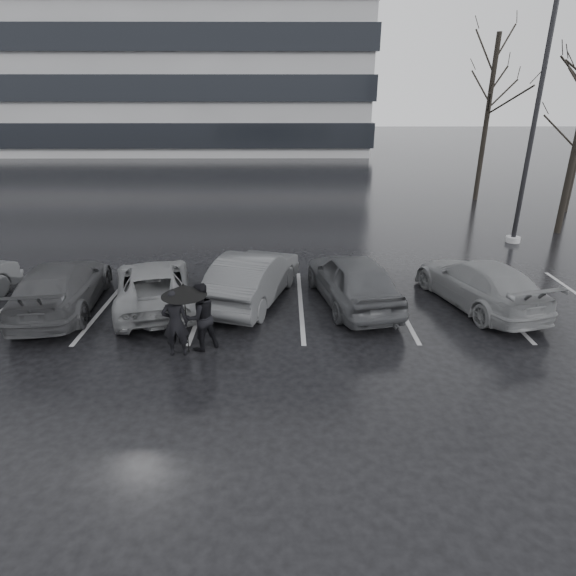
% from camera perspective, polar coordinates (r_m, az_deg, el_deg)
% --- Properties ---
extents(ground, '(160.00, 160.00, 0.00)m').
position_cam_1_polar(ground, '(11.66, -1.07, -6.88)').
color(ground, black).
rests_on(ground, ground).
extents(office_building, '(61.00, 26.00, 29.00)m').
position_cam_1_polar(office_building, '(62.86, -24.10, 28.45)').
color(office_building, '#99999C').
rests_on(office_building, ground).
extents(car_main, '(2.62, 4.65, 1.49)m').
position_cam_1_polar(car_main, '(13.77, 7.66, 1.06)').
color(car_main, black).
rests_on(car_main, ground).
extents(car_west_a, '(2.77, 4.69, 1.46)m').
position_cam_1_polar(car_west_a, '(13.91, -4.19, 1.35)').
color(car_west_a, '#2A2A2D').
rests_on(car_west_a, ground).
extents(car_west_b, '(3.14, 4.82, 1.23)m').
position_cam_1_polar(car_west_b, '(14.10, -15.63, 0.35)').
color(car_west_b, '#535456').
rests_on(car_west_b, ground).
extents(car_west_c, '(2.43, 4.87, 1.36)m').
position_cam_1_polar(car_west_c, '(14.73, -25.28, 0.19)').
color(car_west_c, black).
rests_on(car_west_c, ground).
extents(car_east, '(3.02, 4.87, 1.32)m').
position_cam_1_polar(car_east, '(14.64, 21.68, 0.56)').
color(car_east, '#535456').
rests_on(car_east, ground).
extents(pedestrian_left, '(0.62, 0.44, 1.61)m').
position_cam_1_polar(pedestrian_left, '(11.24, -13.20, -4.07)').
color(pedestrian_left, black).
rests_on(pedestrian_left, ground).
extents(pedestrian_right, '(1.02, 0.97, 1.66)m').
position_cam_1_polar(pedestrian_right, '(11.37, -10.36, -3.36)').
color(pedestrian_right, black).
rests_on(pedestrian_right, ground).
extents(umbrella, '(1.02, 1.02, 1.73)m').
position_cam_1_polar(umbrella, '(10.95, -12.26, -0.26)').
color(umbrella, black).
rests_on(umbrella, ground).
extents(lamp_post, '(0.55, 0.55, 10.14)m').
position_cam_1_polar(lamp_post, '(20.99, 27.18, 17.12)').
color(lamp_post, '#99999C').
rests_on(lamp_post, ground).
extents(stall_stripes, '(19.72, 5.00, 0.00)m').
position_cam_1_polar(stall_stripes, '(13.93, -4.26, -1.86)').
color(stall_stripes, '#959597').
rests_on(stall_stripes, ground).
extents(tree_north, '(0.26, 0.26, 8.50)m').
position_cam_1_polar(tree_north, '(29.31, 22.46, 17.86)').
color(tree_north, black).
rests_on(tree_north, ground).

